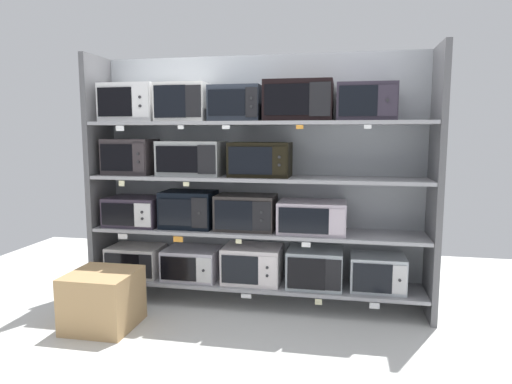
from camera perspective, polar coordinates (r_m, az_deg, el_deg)
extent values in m
cube|color=silver|center=(3.28, -3.57, -20.41)|extent=(6.89, 6.00, 0.02)
cube|color=#9EA3A8|center=(4.15, 0.67, 1.71)|extent=(3.09, 0.04, 2.22)
cube|color=#5B5B5E|center=(4.43, -19.13, 1.66)|extent=(0.05, 0.46, 2.22)
cube|color=#5B5B5E|center=(3.90, 21.83, 0.81)|extent=(0.05, 0.46, 2.22)
cube|color=#99999E|center=(4.10, 0.00, -11.49)|extent=(2.89, 0.46, 0.03)
cube|color=silver|center=(4.41, -14.94, -8.34)|extent=(0.48, 0.35, 0.27)
cube|color=black|center=(4.28, -16.67, -8.89)|extent=(0.34, 0.01, 0.21)
cube|color=black|center=(4.18, -13.88, -9.18)|extent=(0.12, 0.01, 0.22)
cube|color=#B6B1BD|center=(4.20, -8.08, -8.91)|extent=(0.49, 0.38, 0.27)
cube|color=black|center=(4.05, -9.83, -9.59)|extent=(0.33, 0.01, 0.21)
cube|color=silver|center=(3.98, -6.67, -9.85)|extent=(0.13, 0.01, 0.22)
cylinder|color=#262628|center=(3.97, -6.71, -9.89)|extent=(0.02, 0.01, 0.02)
cube|color=silver|center=(4.05, -0.44, -9.11)|extent=(0.51, 0.37, 0.32)
cube|color=black|center=(3.89, -2.08, -9.85)|extent=(0.32, 0.01, 0.24)
cube|color=silver|center=(3.84, 1.45, -10.05)|extent=(0.16, 0.01, 0.26)
cylinder|color=#262628|center=(3.85, 1.42, -10.59)|extent=(0.02, 0.01, 0.02)
cylinder|color=#262628|center=(3.82, 1.42, -9.58)|extent=(0.02, 0.01, 0.02)
cube|color=#97A0A6|center=(3.98, 7.50, -9.45)|extent=(0.47, 0.39, 0.32)
cube|color=black|center=(3.80, 6.39, -10.29)|extent=(0.31, 0.01, 0.26)
cube|color=black|center=(3.79, 9.78, -10.40)|extent=(0.13, 0.01, 0.26)
cube|color=#B2BBC1|center=(3.99, 15.17, -9.83)|extent=(0.45, 0.33, 0.29)
cube|color=black|center=(3.83, 14.56, -10.57)|extent=(0.31, 0.01, 0.24)
cube|color=silver|center=(3.85, 17.78, -10.59)|extent=(0.11, 0.01, 0.24)
cylinder|color=#262628|center=(3.84, 17.79, -10.63)|extent=(0.02, 0.01, 0.02)
cube|color=white|center=(4.26, -16.23, -11.62)|extent=(0.07, 0.00, 0.04)
cube|color=white|center=(3.90, -1.27, -13.08)|extent=(0.09, 0.00, 0.04)
cube|color=beige|center=(3.83, 7.94, -13.66)|extent=(0.06, 0.00, 0.05)
cube|color=white|center=(3.84, 14.82, -13.81)|extent=(0.08, 0.00, 0.05)
cube|color=#99999E|center=(3.97, 0.00, -5.03)|extent=(2.89, 0.46, 0.03)
cube|color=#332A38|center=(4.31, -15.07, -2.33)|extent=(0.49, 0.38, 0.26)
cube|color=black|center=(4.17, -17.14, -2.73)|extent=(0.31, 0.01, 0.20)
cube|color=silver|center=(4.06, -14.23, -2.88)|extent=(0.15, 0.01, 0.21)
cylinder|color=#262628|center=(4.06, -14.27, -3.30)|extent=(0.02, 0.01, 0.02)
cylinder|color=#262628|center=(4.05, -14.30, -2.50)|extent=(0.02, 0.01, 0.02)
cube|color=black|center=(4.10, -8.54, -2.17)|extent=(0.47, 0.33, 0.33)
cube|color=black|center=(3.96, -10.26, -2.54)|extent=(0.30, 0.01, 0.23)
cube|color=black|center=(3.89, -7.22, -2.66)|extent=(0.14, 0.01, 0.26)
cylinder|color=#262628|center=(3.88, -7.26, -2.69)|extent=(0.02, 0.01, 0.02)
cube|color=#322E2C|center=(3.96, -1.28, -2.58)|extent=(0.52, 0.32, 0.31)
cube|color=black|center=(3.81, -2.89, -2.98)|extent=(0.33, 0.01, 0.25)
cube|color=black|center=(3.76, 0.70, -3.11)|extent=(0.16, 0.01, 0.25)
cylinder|color=#262628|center=(3.76, 0.68, -3.64)|extent=(0.02, 0.01, 0.02)
cylinder|color=#262628|center=(3.75, 0.68, -2.62)|extent=(0.02, 0.01, 0.02)
cube|color=#BFB0BC|center=(3.88, 7.15, -3.14)|extent=(0.57, 0.38, 0.27)
cube|color=black|center=(3.69, 6.05, -3.66)|extent=(0.41, 0.01, 0.21)
cube|color=#BFB0BC|center=(3.68, 10.23, -3.77)|extent=(0.13, 0.01, 0.22)
cube|color=white|center=(4.14, -16.58, -5.44)|extent=(0.09, 0.00, 0.05)
cube|color=orange|center=(3.93, -9.86, -5.93)|extent=(0.09, 0.00, 0.05)
cube|color=beige|center=(3.78, -2.23, -6.29)|extent=(0.05, 0.00, 0.04)
cube|color=white|center=(3.69, 6.38, -6.68)|extent=(0.07, 0.00, 0.04)
cube|color=#99999E|center=(3.90, 0.00, 1.77)|extent=(2.89, 0.46, 0.03)
cube|color=#342D2F|center=(4.26, -15.63, 4.34)|extent=(0.44, 0.32, 0.32)
cube|color=black|center=(4.14, -17.29, 4.19)|extent=(0.30, 0.01, 0.23)
cube|color=#342D2F|center=(4.05, -14.71, 4.22)|extent=(0.11, 0.01, 0.26)
cylinder|color=#262628|center=(4.04, -14.74, 3.71)|extent=(0.02, 0.01, 0.02)
cylinder|color=#262628|center=(4.04, -14.78, 4.71)|extent=(0.02, 0.01, 0.02)
cube|color=#9EA2A1|center=(4.04, -8.19, 4.26)|extent=(0.56, 0.34, 0.30)
cube|color=black|center=(3.90, -10.04, 4.12)|extent=(0.37, 0.01, 0.23)
cube|color=black|center=(3.81, -6.31, 4.11)|extent=(0.16, 0.01, 0.24)
cube|color=black|center=(3.88, 0.56, 4.15)|extent=(0.52, 0.33, 0.30)
cube|color=black|center=(3.72, -0.75, 4.01)|extent=(0.37, 0.01, 0.23)
cube|color=black|center=(3.68, 2.99, 3.96)|extent=(0.12, 0.01, 0.24)
cylinder|color=#262628|center=(3.67, 2.97, 3.45)|extent=(0.02, 0.01, 0.02)
cylinder|color=#262628|center=(3.67, 2.98, 4.46)|extent=(0.02, 0.01, 0.02)
cube|color=beige|center=(4.06, -16.71, 1.05)|extent=(0.05, 0.00, 0.05)
cube|color=beige|center=(3.82, -8.86, 1.00)|extent=(0.05, 0.00, 0.04)
cube|color=#99999E|center=(3.88, 0.00, 8.73)|extent=(2.89, 0.46, 0.03)
cube|color=silver|center=(4.25, -15.48, 10.82)|extent=(0.50, 0.35, 0.34)
cube|color=black|center=(4.13, -17.51, 10.86)|extent=(0.32, 0.01, 0.25)
cube|color=silver|center=(4.02, -14.49, 11.06)|extent=(0.15, 0.01, 0.27)
cylinder|color=#262628|center=(4.01, -14.53, 10.54)|extent=(0.02, 0.01, 0.02)
cylinder|color=#262628|center=(4.02, -14.56, 11.59)|extent=(0.02, 0.01, 0.02)
cube|color=silver|center=(4.06, -8.99, 11.11)|extent=(0.44, 0.40, 0.33)
cube|color=black|center=(3.89, -10.92, 11.23)|extent=(0.28, 0.01, 0.27)
cube|color=black|center=(3.82, -7.99, 11.37)|extent=(0.13, 0.01, 0.26)
cube|color=#272E38|center=(3.92, -2.40, 11.11)|extent=(0.44, 0.38, 0.30)
cube|color=black|center=(3.74, -3.78, 11.27)|extent=(0.31, 0.01, 0.21)
cube|color=black|center=(3.70, -0.64, 11.34)|extent=(0.10, 0.01, 0.24)
cylinder|color=#262628|center=(3.69, -0.67, 10.84)|extent=(0.02, 0.01, 0.02)
cylinder|color=#262628|center=(3.69, -0.67, 11.85)|extent=(0.02, 0.01, 0.02)
cube|color=black|center=(3.83, 5.48, 11.41)|extent=(0.56, 0.41, 0.33)
cube|color=black|center=(3.64, 3.91, 11.64)|extent=(0.36, 0.01, 0.24)
cube|color=black|center=(3.61, 8.13, 11.61)|extent=(0.17, 0.01, 0.26)
cube|color=#2C2632|center=(3.82, 13.80, 10.99)|extent=(0.47, 0.39, 0.30)
cube|color=black|center=(3.61, 12.84, 11.23)|extent=(0.29, 0.01, 0.23)
cube|color=#2C2632|center=(3.63, 16.38, 11.11)|extent=(0.15, 0.01, 0.24)
cylinder|color=#262628|center=(3.62, 16.39, 11.12)|extent=(0.02, 0.01, 0.02)
cube|color=white|center=(4.04, -16.90, 7.76)|extent=(0.07, 0.00, 0.05)
cube|color=white|center=(3.81, -9.54, 8.12)|extent=(0.05, 0.00, 0.03)
cube|color=white|center=(3.69, -3.84, 8.22)|extent=(0.06, 0.00, 0.03)
cube|color=orange|center=(3.59, 5.58, 8.23)|extent=(0.06, 0.00, 0.03)
cube|color=white|center=(3.58, 14.01, 8.05)|extent=(0.06, 0.00, 0.03)
cube|color=tan|center=(3.83, -18.87, -12.80)|extent=(0.50, 0.50, 0.44)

